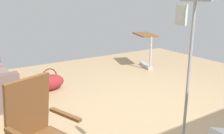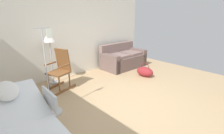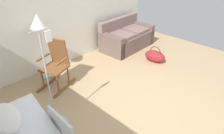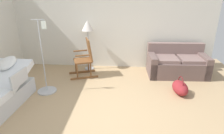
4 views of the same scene
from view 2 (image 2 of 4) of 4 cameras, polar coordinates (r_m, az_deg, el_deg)
The scene contains 7 objects.
ground_plane at distance 4.02m, azimuth 6.06°, elevation -12.08°, with size 7.30×7.30×0.00m, color tan.
back_wall at distance 5.72m, azimuth -14.22°, elevation 10.53°, with size 6.04×0.10×2.70m, color silver.
couch at distance 6.56m, azimuth 3.56°, elevation 2.50°, with size 1.63×0.90×0.85m.
rocking_chair at distance 4.87m, azimuth -16.03°, elevation -0.90°, with size 0.88×0.71×1.05m.
floor_lamp at distance 5.16m, azimuth -19.10°, elevation 8.10°, with size 0.34×0.34×1.48m.
duffel_bag at distance 5.75m, azimuth 10.32°, elevation -1.42°, with size 0.38×0.59×0.43m.
iv_pole at distance 3.83m, azimuth -18.88°, elevation -10.29°, with size 0.44×0.44×1.69m.
Camera 2 is at (-2.62, -2.34, 1.95)m, focal length 28.98 mm.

